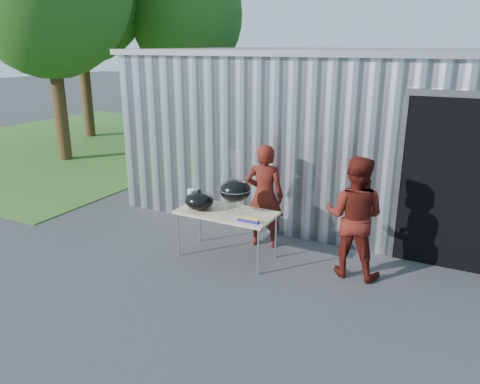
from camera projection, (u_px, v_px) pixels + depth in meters
The scene contains 12 objects.
ground at pixel (223, 272), 6.84m from camera, with size 80.00×80.00×0.00m, color #2F2F31.
building at pixel (367, 126), 9.84m from camera, with size 8.20×6.20×3.10m.
grass_patch at pixel (80, 142), 15.88m from camera, with size 10.00×12.00×0.02m, color #2D591E.
tree_far at pixel (187, 15), 16.06m from camera, with size 3.84×3.84×6.36m.
folding_table at pixel (227, 214), 7.14m from camera, with size 1.50×0.75×0.75m.
kettle_grill at pixel (235, 186), 6.99m from camera, with size 0.47×0.47×0.95m.
grill_lid at pixel (199, 200), 7.18m from camera, with size 0.44×0.44×0.32m.
paper_towels at pixel (192, 198), 7.31m from camera, with size 0.12×0.12×0.28m, color white.
white_tub at pixel (203, 199), 7.52m from camera, with size 0.20×0.15×0.10m, color white.
foil_box at pixel (248, 220), 6.68m from camera, with size 0.32×0.06×0.06m.
person_cook at pixel (265, 196), 7.52m from camera, with size 0.62×0.41×1.70m, color #51140E.
person_bystander at pixel (354, 217), 6.54m from camera, with size 0.85×0.66×1.75m, color #51140E.
Camera 1 is at (3.08, -5.35, 3.18)m, focal length 35.00 mm.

